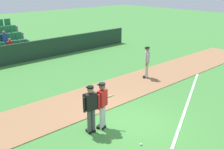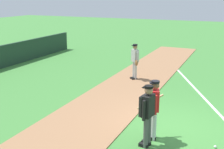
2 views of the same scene
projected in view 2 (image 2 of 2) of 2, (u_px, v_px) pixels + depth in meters
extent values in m
plane|color=#42843A|center=(177.00, 128.00, 8.82)|extent=(80.00, 80.00, 0.00)
cube|color=#9E704C|center=(96.00, 112.00, 9.95)|extent=(28.00, 2.77, 0.03)
cube|color=white|center=(205.00, 99.00, 11.25)|extent=(10.88, 5.24, 0.01)
cylinder|color=silver|center=(154.00, 126.00, 7.97)|extent=(0.14, 0.14, 0.90)
cylinder|color=silver|center=(153.00, 123.00, 8.12)|extent=(0.14, 0.14, 0.90)
cube|color=black|center=(151.00, 138.00, 8.08)|extent=(0.20, 0.29, 0.10)
cube|color=black|center=(151.00, 136.00, 8.23)|extent=(0.20, 0.29, 0.10)
cube|color=red|center=(155.00, 100.00, 7.84)|extent=(0.45, 0.35, 0.60)
cylinder|color=red|center=(155.00, 105.00, 7.61)|extent=(0.09, 0.09, 0.55)
cylinder|color=red|center=(154.00, 98.00, 8.09)|extent=(0.09, 0.09, 0.55)
sphere|color=brown|center=(155.00, 85.00, 7.72)|extent=(0.22, 0.22, 0.22)
cylinder|color=black|center=(156.00, 82.00, 7.70)|extent=(0.23, 0.23, 0.06)
cube|color=black|center=(152.00, 83.00, 7.71)|extent=(0.21, 0.18, 0.02)
cylinder|color=tan|center=(150.00, 102.00, 8.13)|extent=(0.53, 0.67, 0.41)
cylinder|color=#4C4C4C|center=(146.00, 133.00, 7.56)|extent=(0.14, 0.14, 0.90)
cylinder|color=#4C4C4C|center=(149.00, 130.00, 7.69)|extent=(0.14, 0.14, 0.90)
cube|color=black|center=(143.00, 145.00, 7.70)|extent=(0.16, 0.27, 0.10)
cube|color=black|center=(146.00, 143.00, 7.83)|extent=(0.16, 0.27, 0.10)
cube|color=black|center=(148.00, 106.00, 7.42)|extent=(0.43, 0.28, 0.60)
cylinder|color=black|center=(144.00, 111.00, 7.24)|extent=(0.09, 0.09, 0.55)
cylinder|color=black|center=(152.00, 105.00, 7.64)|extent=(0.09, 0.09, 0.55)
sphere|color=#9E7051|center=(149.00, 90.00, 7.31)|extent=(0.22, 0.22, 0.22)
cylinder|color=black|center=(149.00, 87.00, 7.28)|extent=(0.23, 0.23, 0.06)
cube|color=black|center=(145.00, 87.00, 7.34)|extent=(0.20, 0.15, 0.02)
cube|color=black|center=(144.00, 105.00, 7.49)|extent=(0.45, 0.14, 0.56)
cylinder|color=#B2B2B2|center=(135.00, 71.00, 13.75)|extent=(0.14, 0.14, 0.90)
cylinder|color=#B2B2B2|center=(134.00, 70.00, 13.89)|extent=(0.14, 0.14, 0.90)
cube|color=black|center=(134.00, 79.00, 13.83)|extent=(0.27, 0.26, 0.10)
cube|color=black|center=(133.00, 78.00, 13.98)|extent=(0.27, 0.26, 0.10)
cube|color=#B2B2B2|center=(135.00, 56.00, 13.62)|extent=(0.43, 0.44, 0.60)
cylinder|color=#B2B2B2|center=(137.00, 58.00, 13.41)|extent=(0.09, 0.09, 0.55)
cylinder|color=#B2B2B2|center=(133.00, 56.00, 13.85)|extent=(0.09, 0.09, 0.55)
sphere|color=#9E7051|center=(135.00, 47.00, 13.50)|extent=(0.22, 0.22, 0.22)
cylinder|color=black|center=(135.00, 45.00, 13.47)|extent=(0.23, 0.23, 0.06)
cube|color=black|center=(133.00, 46.00, 13.44)|extent=(0.21, 0.21, 0.02)
ellipsoid|color=brown|center=(137.00, 63.00, 13.44)|extent=(0.22, 0.23, 0.28)
sphere|color=white|center=(215.00, 147.00, 7.65)|extent=(0.07, 0.07, 0.07)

